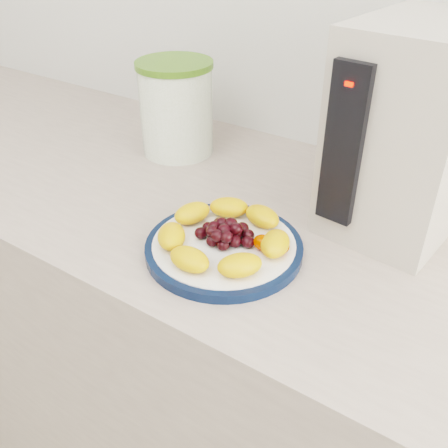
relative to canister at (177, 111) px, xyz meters
The scene contains 10 objects.
counter 0.58m from the canister, 30.38° to the right, with size 3.50×0.60×0.90m, color #B3A194.
cabinet_face 0.61m from the canister, 30.38° to the right, with size 3.48×0.58×0.84m, color #A06A52.
plate_rim 0.38m from the canister, 41.16° to the right, with size 0.24×0.24×0.01m, color #0A1937.
plate_face 0.38m from the canister, 41.16° to the right, with size 0.21×0.21×0.02m, color white.
canister is the anchor object (origin of this frame).
canister_lid 0.09m from the canister, ahead, with size 0.15×0.15×0.01m, color #4D7525.
appliance_body 0.47m from the canister, ahead, with size 0.18×0.25×0.31m, color #BCB1A3.
appliance_panel 0.43m from the canister, 18.21° to the right, with size 0.05×0.02×0.23m, color black.
appliance_led 0.46m from the canister, 19.50° to the right, with size 0.01×0.01×0.01m, color #FF0C05.
fruit_plate 0.37m from the canister, 40.69° to the right, with size 0.21×0.20×0.03m.
Camera 1 is at (0.43, 0.56, 1.35)m, focal length 40.00 mm.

